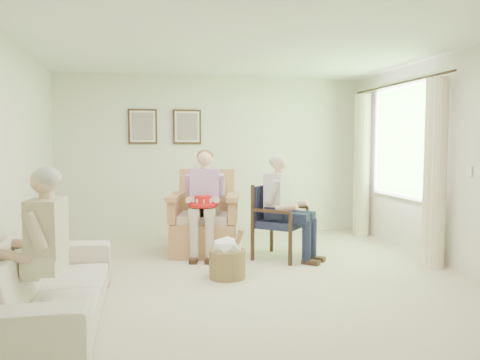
{
  "coord_description": "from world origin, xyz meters",
  "views": [
    {
      "loc": [
        -1.13,
        -4.86,
        1.52
      ],
      "look_at": [
        0.06,
        0.95,
        1.05
      ],
      "focal_mm": 35.0,
      "sensor_mm": 36.0,
      "label": 1
    }
  ],
  "objects": [
    {
      "name": "curtain_left",
      "position": [
        2.33,
        0.22,
        1.15
      ],
      "size": [
        0.34,
        0.34,
        2.3
      ],
      "primitive_type": "cylinder",
      "color": "beige",
      "rests_on": "ground"
    },
    {
      "name": "red_hat",
      "position": [
        -0.39,
        1.16,
        0.75
      ],
      "size": [
        0.37,
        0.37,
        0.14
      ],
      "color": "red",
      "rests_on": "person_wicker"
    },
    {
      "name": "front_wall",
      "position": [
        0.0,
        -2.75,
        1.3
      ],
      "size": [
        5.0,
        0.04,
        2.6
      ],
      "primitive_type": "cube",
      "color": "silver",
      "rests_on": "ground"
    },
    {
      "name": "sofa",
      "position": [
        -1.95,
        -0.73,
        0.33
      ],
      "size": [
        2.27,
        0.89,
        0.66
      ],
      "primitive_type": "imported",
      "rotation": [
        0.0,
        0.0,
        1.57
      ],
      "color": "silver",
      "rests_on": "ground"
    },
    {
      "name": "back_wall",
      "position": [
        0.0,
        2.75,
        1.3
      ],
      "size": [
        5.0,
        0.04,
        2.6
      ],
      "primitive_type": "cube",
      "color": "silver",
      "rests_on": "ground"
    },
    {
      "name": "wood_armchair",
      "position": [
        0.61,
        1.08,
        0.52
      ],
      "size": [
        0.62,
        0.58,
        0.96
      ],
      "rotation": [
        0.0,
        0.0,
        0.85
      ],
      "color": "black",
      "rests_on": "ground"
    },
    {
      "name": "person_wicker",
      "position": [
        -0.33,
        1.36,
        0.83
      ],
      "size": [
        0.4,
        0.62,
        1.4
      ],
      "rotation": [
        0.0,
        0.0,
        -0.23
      ],
      "color": "#C0B09B",
      "rests_on": "ground"
    },
    {
      "name": "ceiling",
      "position": [
        0.0,
        0.0,
        2.6
      ],
      "size": [
        5.0,
        5.5,
        0.02
      ],
      "primitive_type": "cube",
      "color": "white",
      "rests_on": "back_wall"
    },
    {
      "name": "person_sofa",
      "position": [
        -1.95,
        -0.96,
        0.75
      ],
      "size": [
        0.42,
        0.63,
        1.3
      ],
      "rotation": [
        0.0,
        0.0,
        -1.66
      ],
      "color": "beige",
      "rests_on": "ground"
    },
    {
      "name": "curtain_right",
      "position": [
        2.33,
        2.18,
        1.15
      ],
      "size": [
        0.34,
        0.34,
        2.3
      ],
      "primitive_type": "cylinder",
      "color": "beige",
      "rests_on": "ground"
    },
    {
      "name": "right_wall",
      "position": [
        2.5,
        0.0,
        1.3
      ],
      "size": [
        0.04,
        5.5,
        2.6
      ],
      "primitive_type": "cube",
      "color": "silver",
      "rests_on": "ground"
    },
    {
      "name": "floor",
      "position": [
        0.0,
        0.0,
        0.0
      ],
      "size": [
        5.5,
        5.5,
        0.0
      ],
      "primitive_type": "plane",
      "color": "beige",
      "rests_on": "ground"
    },
    {
      "name": "window",
      "position": [
        2.46,
        1.2,
        1.58
      ],
      "size": [
        0.13,
        2.5,
        1.63
      ],
      "color": "#2D6B23",
      "rests_on": "right_wall"
    },
    {
      "name": "hatbox",
      "position": [
        -0.23,
        0.24,
        0.24
      ],
      "size": [
        0.43,
        0.43,
        0.61
      ],
      "color": "tan",
      "rests_on": "ground"
    },
    {
      "name": "framed_print_right",
      "position": [
        -0.45,
        2.71,
        1.78
      ],
      "size": [
        0.45,
        0.05,
        0.55
      ],
      "color": "#382114",
      "rests_on": "back_wall"
    },
    {
      "name": "framed_print_left",
      "position": [
        -1.15,
        2.71,
        1.78
      ],
      "size": [
        0.45,
        0.05,
        0.55
      ],
      "color": "#382114",
      "rests_on": "back_wall"
    },
    {
      "name": "person_dark",
      "position": [
        0.61,
        0.92,
        0.8
      ],
      "size": [
        0.4,
        0.63,
        1.36
      ],
      "rotation": [
        0.0,
        0.0,
        0.85
      ],
      "color": "#181D36",
      "rests_on": "ground"
    },
    {
      "name": "wicker_armchair",
      "position": [
        -0.33,
        1.51,
        0.36
      ],
      "size": [
        0.9,
        0.89,
        1.15
      ],
      "rotation": [
        0.0,
        0.0,
        -0.23
      ],
      "color": "tan",
      "rests_on": "ground"
    }
  ]
}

